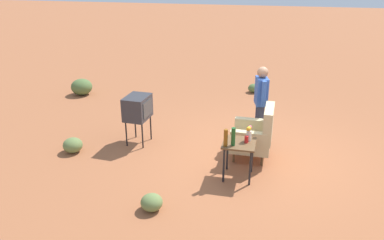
% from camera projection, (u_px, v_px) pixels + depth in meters
% --- Properties ---
extents(ground_plane, '(60.00, 60.00, 0.00)m').
position_uv_depth(ground_plane, '(255.00, 154.00, 7.53)').
color(ground_plane, '#A05B38').
extents(armchair, '(0.79, 0.80, 1.06)m').
position_uv_depth(armchair, '(256.00, 134.00, 7.19)').
color(armchair, brown).
rests_on(armchair, ground).
extents(side_table, '(0.56, 0.56, 0.67)m').
position_uv_depth(side_table, '(239.00, 148.00, 6.50)').
color(side_table, black).
rests_on(side_table, ground).
extents(tv_on_stand, '(0.63, 0.48, 1.03)m').
position_uv_depth(tv_on_stand, '(138.00, 108.00, 7.71)').
color(tv_on_stand, black).
rests_on(tv_on_stand, ground).
extents(person_standing, '(0.56, 0.29, 1.64)m').
position_uv_depth(person_standing, '(261.00, 101.00, 7.66)').
color(person_standing, '#2D3347').
rests_on(person_standing, ground).
extents(bottle_tall_amber, '(0.07, 0.07, 0.30)m').
position_uv_depth(bottle_tall_amber, '(226.00, 138.00, 6.29)').
color(bottle_tall_amber, brown).
rests_on(bottle_tall_amber, side_table).
extents(bottle_wine_green, '(0.07, 0.07, 0.32)m').
position_uv_depth(bottle_wine_green, '(233.00, 137.00, 6.30)').
color(bottle_wine_green, '#1E5623').
rests_on(bottle_wine_green, side_table).
extents(soda_can_red, '(0.07, 0.07, 0.12)m').
position_uv_depth(soda_can_red, '(246.00, 139.00, 6.43)').
color(soda_can_red, red).
rests_on(soda_can_red, side_table).
extents(flower_vase, '(0.15, 0.09, 0.27)m').
position_uv_depth(flower_vase, '(249.00, 133.00, 6.48)').
color(flower_vase, silver).
rests_on(flower_vase, side_table).
extents(shrub_near, '(0.33, 0.33, 0.25)m').
position_uv_depth(shrub_near, '(254.00, 88.00, 11.11)').
color(shrub_near, '#516B38').
rests_on(shrub_near, ground).
extents(shrub_mid, '(0.34, 0.34, 0.26)m').
position_uv_depth(shrub_mid, '(152.00, 202.00, 5.76)').
color(shrub_mid, olive).
rests_on(shrub_mid, ground).
extents(shrub_far, '(0.60, 0.60, 0.46)m').
position_uv_depth(shrub_far, '(82.00, 87.00, 10.88)').
color(shrub_far, '#516B38').
rests_on(shrub_far, ground).
extents(shrub_lone, '(0.39, 0.39, 0.30)m').
position_uv_depth(shrub_lone, '(73.00, 145.00, 7.55)').
color(shrub_lone, olive).
rests_on(shrub_lone, ground).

